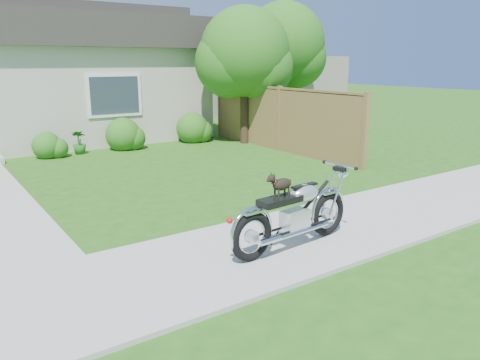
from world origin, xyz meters
name	(u,v)px	position (x,y,z in m)	size (l,w,h in m)	color
ground	(183,270)	(0.00, 0.00, 0.00)	(80.00, 80.00, 0.00)	#235114
sidewalk	(183,268)	(0.00, 0.00, 0.02)	(24.00, 2.20, 0.04)	#9E9B93
house	(4,75)	(0.00, 11.99, 2.16)	(12.60, 7.03, 4.50)	beige
fence	(279,119)	(6.30, 5.75, 0.94)	(0.12, 6.62, 1.90)	olive
tree_near	(249,56)	(6.30, 7.28, 2.74)	(2.82, 2.79, 4.28)	#3D2B1C
tree_far	(287,48)	(9.49, 9.23, 3.08)	(3.14, 3.14, 4.81)	#3D2B1C
shrub_row	(77,140)	(1.15, 8.50, 0.43)	(9.45, 1.06, 1.06)	#296019
potted_plant_right	(79,142)	(1.21, 8.55, 0.34)	(0.38, 0.38, 0.68)	#1E601A
motorcycle_with_dog	(295,213)	(1.64, -0.29, 0.54)	(2.22, 0.60, 1.12)	black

